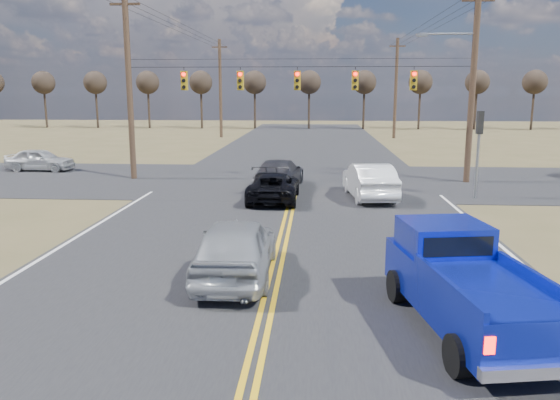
# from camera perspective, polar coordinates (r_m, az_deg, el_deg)

# --- Properties ---
(ground) EXTENTS (160.00, 160.00, 0.00)m
(ground) POSITION_cam_1_polar(r_m,az_deg,el_deg) (12.17, -1.44, -11.62)
(ground) COLOR brown
(ground) RESTS_ON ground
(road_main) EXTENTS (14.00, 120.00, 0.02)m
(road_main) POSITION_cam_1_polar(r_m,az_deg,el_deg) (21.71, 0.98, -1.33)
(road_main) COLOR #28282B
(road_main) RESTS_ON ground
(road_cross) EXTENTS (120.00, 12.00, 0.02)m
(road_cross) POSITION_cam_1_polar(r_m,az_deg,el_deg) (29.57, 1.76, 2.05)
(road_cross) COLOR #28282B
(road_cross) RESTS_ON ground
(signal_gantry) EXTENTS (19.60, 4.83, 10.00)m
(signal_gantry) POSITION_cam_1_polar(r_m,az_deg,el_deg) (28.96, 2.82, 11.91)
(signal_gantry) COLOR #473323
(signal_gantry) RESTS_ON ground
(utility_poles) EXTENTS (19.60, 58.32, 10.00)m
(utility_poles) POSITION_cam_1_polar(r_m,az_deg,el_deg) (28.19, 1.75, 12.26)
(utility_poles) COLOR #473323
(utility_poles) RESTS_ON ground
(treeline) EXTENTS (87.00, 117.80, 7.40)m
(treeline) POSITION_cam_1_polar(r_m,az_deg,el_deg) (38.15, 2.33, 12.71)
(treeline) COLOR #33261C
(treeline) RESTS_ON ground
(pickup_truck) EXTENTS (2.74, 5.40, 1.94)m
(pickup_truck) POSITION_cam_1_polar(r_m,az_deg,el_deg) (11.68, 18.71, -8.31)
(pickup_truck) COLOR black
(pickup_truck) RESTS_ON ground
(silver_suv) EXTENTS (1.96, 4.73, 1.60)m
(silver_suv) POSITION_cam_1_polar(r_m,az_deg,el_deg) (14.09, -4.62, -4.98)
(silver_suv) COLOR #A9ADB2
(silver_suv) RESTS_ON ground
(black_suv) EXTENTS (2.13, 4.54, 1.26)m
(black_suv) POSITION_cam_1_polar(r_m,az_deg,el_deg) (23.92, -0.65, 1.38)
(black_suv) COLOR black
(black_suv) RESTS_ON ground
(white_car_queue) EXTENTS (2.22, 5.00, 1.59)m
(white_car_queue) POSITION_cam_1_polar(r_m,az_deg,el_deg) (24.84, 9.32, 2.00)
(white_car_queue) COLOR white
(white_car_queue) RESTS_ON ground
(dgrey_car_queue) EXTENTS (2.46, 5.21, 1.47)m
(dgrey_car_queue) POSITION_cam_1_polar(r_m,az_deg,el_deg) (27.03, -0.12, 2.75)
(dgrey_car_queue) COLOR #343338
(dgrey_car_queue) RESTS_ON ground
(cross_car_west) EXTENTS (1.72, 4.05, 1.37)m
(cross_car_west) POSITION_cam_1_polar(r_m,az_deg,el_deg) (36.16, -23.81, 3.87)
(cross_car_west) COLOR silver
(cross_car_west) RESTS_ON ground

